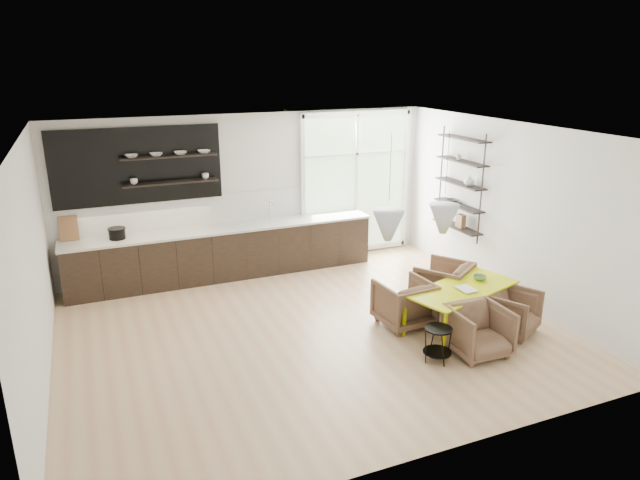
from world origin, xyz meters
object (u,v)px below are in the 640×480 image
Objects in this scene: armchair_front_right at (512,312)px; wire_stool at (438,340)px; armchair_front_left at (479,331)px; armchair_back_left at (404,303)px; dining_table at (462,290)px; armchair_back_right at (443,284)px.

wire_stool is (-1.47, -0.30, -0.01)m from armchair_front_right.
armchair_front_left reaches higher than armchair_front_right.
wire_stool is at bearing 78.19° from armchair_back_left.
dining_table is 2.58× the size of armchair_front_left.
armchair_back_right is at bearing 78.93° from armchair_front_right.
armchair_back_left is 1.14m from wire_stool.
wire_stool is (-0.87, -0.70, -0.29)m from dining_table.
dining_table is 0.85m from armchair_back_right.
armchair_back_right reaches higher than armchair_back_left.
armchair_back_right is 1.07× the size of armchair_front_left.
dining_table is 0.83m from armchair_front_left.
armchair_front_right is at bearing -51.06° from dining_table.
armchair_front_left reaches higher than dining_table.
armchair_front_right is 1.47× the size of wire_stool.
armchair_back_right reaches higher than armchair_front_left.
dining_table is at bearing 145.00° from armchair_back_left.
armchair_back_right is (0.22, 0.79, -0.24)m from dining_table.
armchair_back_left is 1.60× the size of wire_stool.
dining_table is 3.99× the size of wire_stool.
wire_stool is (-0.15, -1.13, -0.04)m from armchair_back_left.
dining_table is 1.15m from wire_stool.
armchair_back_left is 1.26m from armchair_front_left.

